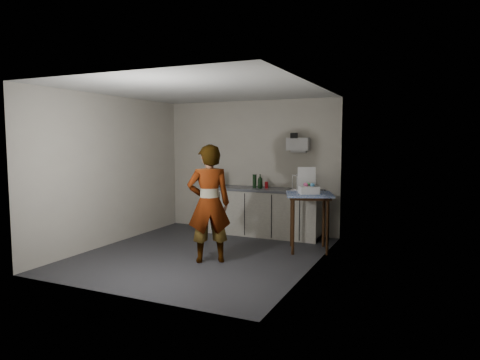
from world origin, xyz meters
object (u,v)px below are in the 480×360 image
at_px(dark_bottle, 255,181).
at_px(dish_rack, 304,186).
at_px(bakery_box, 308,188).
at_px(standing_man, 209,204).
at_px(side_table, 309,201).
at_px(paper_towel, 221,179).
at_px(soap_bottle, 260,181).
at_px(kitchen_counter, 264,213).
at_px(soda_can, 266,185).

height_order(dark_bottle, dish_rack, dish_rack).
bearing_deg(dish_rack, bakery_box, -69.16).
distance_m(dish_rack, bakery_box, 0.89).
relative_size(dish_rack, bakery_box, 0.97).
height_order(standing_man, bakery_box, standing_man).
bearing_deg(side_table, paper_towel, 140.42).
xyz_separation_m(standing_man, paper_towel, (-0.80, 1.96, 0.17)).
bearing_deg(standing_man, dish_rack, -146.30).
bearing_deg(soap_bottle, kitchen_counter, 51.15).
distance_m(dark_bottle, paper_towel, 0.70).
bearing_deg(kitchen_counter, soda_can, 28.51).
xyz_separation_m(soap_bottle, bakery_box, (1.14, -0.71, 0.01)).
relative_size(paper_towel, bakery_box, 0.70).
distance_m(side_table, soap_bottle, 1.36).
bearing_deg(dish_rack, dark_bottle, -176.00).
distance_m(kitchen_counter, paper_towel, 1.09).
xyz_separation_m(kitchen_counter, paper_towel, (-0.89, -0.05, 0.62)).
bearing_deg(paper_towel, bakery_box, -20.24).
height_order(soap_bottle, soda_can, soap_bottle).
bearing_deg(side_table, standing_man, -153.47).
distance_m(dark_bottle, bakery_box, 1.48).
relative_size(soap_bottle, dish_rack, 0.65).
relative_size(kitchen_counter, dark_bottle, 8.68).
distance_m(standing_man, dark_bottle, 2.01).
xyz_separation_m(kitchen_counter, dark_bottle, (-0.18, -0.01, 0.61)).
bearing_deg(side_table, bakery_box, -154.85).
distance_m(standing_man, soap_bottle, 1.96).
relative_size(side_table, soap_bottle, 3.57).
relative_size(side_table, paper_towel, 3.23).
bearing_deg(kitchen_counter, dish_rack, 4.26).
height_order(soap_bottle, dark_bottle, soap_bottle).
height_order(standing_man, dish_rack, standing_man).
height_order(kitchen_counter, dark_bottle, dark_bottle).
bearing_deg(soda_can, side_table, -36.73).
height_order(soda_can, bakery_box, bakery_box).
distance_m(paper_towel, dish_rack, 1.66).
xyz_separation_m(kitchen_counter, standing_man, (-0.09, -2.01, 0.46)).
xyz_separation_m(side_table, soap_bottle, (-1.15, 0.70, 0.21)).
relative_size(dark_bottle, dish_rack, 0.63).
relative_size(kitchen_counter, paper_towel, 7.56).
bearing_deg(dark_bottle, kitchen_counter, 2.91).
bearing_deg(paper_towel, dish_rack, 3.60).
bearing_deg(paper_towel, soap_bottle, -1.02).
bearing_deg(dark_bottle, standing_man, -87.36).
xyz_separation_m(kitchen_counter, dish_rack, (0.77, 0.06, 0.55)).
distance_m(paper_towel, bakery_box, 2.10).
height_order(kitchen_counter, side_table, side_table).
relative_size(soda_can, paper_towel, 0.41).
bearing_deg(kitchen_counter, paper_towel, -176.96).
xyz_separation_m(side_table, dish_rack, (-0.33, 0.82, 0.14)).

